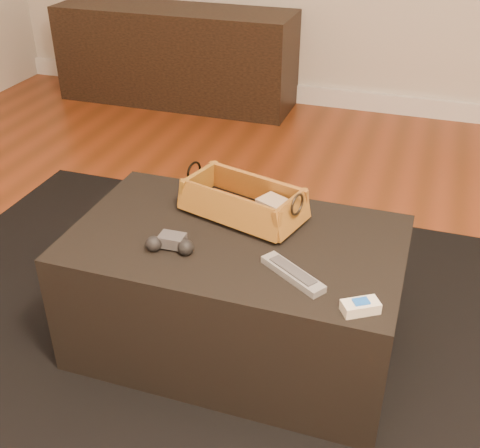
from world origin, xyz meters
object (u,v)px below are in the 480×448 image
(game_controller, at_px, (171,243))
(silver_remote, at_px, (293,274))
(cream_gadget, at_px, (360,307))
(media_cabinet, at_px, (176,56))
(wicker_basket, at_px, (243,203))
(ottoman, at_px, (236,292))
(tv_remote, at_px, (235,209))

(game_controller, distance_m, silver_remote, 0.37)
(game_controller, height_order, cream_gadget, game_controller)
(media_cabinet, distance_m, wicker_basket, 2.33)
(media_cabinet, distance_m, game_controller, 2.49)
(cream_gadget, bearing_deg, ottoman, 150.42)
(media_cabinet, height_order, cream_gadget, media_cabinet)
(game_controller, relative_size, cream_gadget, 1.42)
(media_cabinet, height_order, game_controller, media_cabinet)
(media_cabinet, relative_size, silver_remote, 7.58)
(silver_remote, bearing_deg, media_cabinet, 120.67)
(tv_remote, height_order, wicker_basket, wicker_basket)
(game_controller, bearing_deg, tv_remote, 65.57)
(wicker_basket, distance_m, silver_remote, 0.36)
(wicker_basket, xyz_separation_m, game_controller, (-0.14, -0.26, -0.02))
(tv_remote, relative_size, silver_remote, 1.00)
(tv_remote, distance_m, wicker_basket, 0.03)
(game_controller, distance_m, cream_gadget, 0.57)
(tv_remote, xyz_separation_m, game_controller, (-0.11, -0.25, -0.00))
(media_cabinet, bearing_deg, ottoman, -61.89)
(ottoman, relative_size, cream_gadget, 9.59)
(cream_gadget, bearing_deg, wicker_basket, 140.01)
(media_cabinet, relative_size, wicker_basket, 3.63)
(cream_gadget, bearing_deg, tv_remote, 142.15)
(ottoman, height_order, wicker_basket, wicker_basket)
(media_cabinet, height_order, silver_remote, media_cabinet)
(tv_remote, height_order, game_controller, game_controller)
(media_cabinet, height_order, tv_remote, media_cabinet)
(tv_remote, distance_m, game_controller, 0.27)
(game_controller, xyz_separation_m, cream_gadget, (0.56, -0.10, -0.01))
(media_cabinet, height_order, ottoman, media_cabinet)
(game_controller, height_order, silver_remote, game_controller)
(media_cabinet, bearing_deg, game_controller, -66.43)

